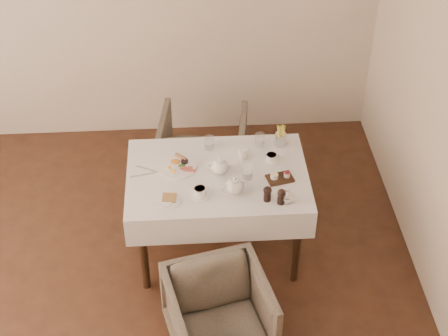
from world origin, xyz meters
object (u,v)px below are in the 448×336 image
armchair_far (203,152)px  breakfast_plate (177,166)px  table (217,187)px  armchair_near (219,316)px  teapot_centre (220,166)px

armchair_far → breakfast_plate: (-0.20, -0.70, 0.44)m
armchair_far → table: bearing=103.2°
table → armchair_near: bearing=-92.6°
armchair_near → teapot_centre: size_ratio=3.85×
breakfast_plate → armchair_far: bearing=51.0°
armchair_near → breakfast_plate: 1.11m
table → armchair_far: size_ratio=1.78×
armchair_near → armchair_far: 1.68m
table → armchair_near: table is taller
armchair_near → breakfast_plate: breakfast_plate is taller
armchair_near → breakfast_plate: size_ratio=2.29×
breakfast_plate → teapot_centre: bearing=-39.6°
armchair_far → breakfast_plate: breakfast_plate is taller
table → armchair_far: bearing=95.5°
breakfast_plate → table: bearing=-42.6°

